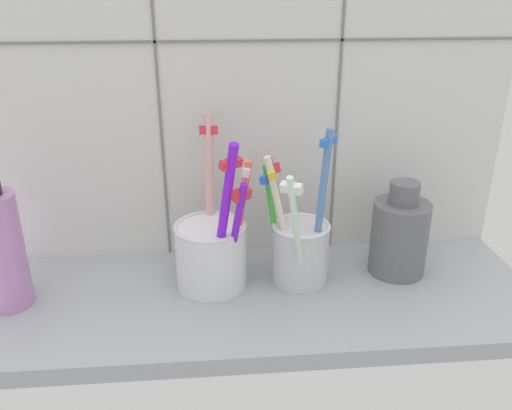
% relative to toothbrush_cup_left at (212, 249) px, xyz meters
% --- Properties ---
extents(counter_slab, '(0.64, 0.22, 0.02)m').
position_rel_toothbrush_cup_left_xyz_m(counter_slab, '(0.05, -0.03, -0.06)').
color(counter_slab, '#9EA3A8').
rests_on(counter_slab, ground).
extents(tile_wall_back, '(0.64, 0.02, 0.45)m').
position_rel_toothbrush_cup_left_xyz_m(tile_wall_back, '(0.05, 0.09, 0.16)').
color(tile_wall_back, silver).
rests_on(tile_wall_back, ground).
extents(toothbrush_cup_left, '(0.09, 0.12, 0.19)m').
position_rel_toothbrush_cup_left_xyz_m(toothbrush_cup_left, '(0.00, 0.00, 0.00)').
color(toothbrush_cup_left, white).
rests_on(toothbrush_cup_left, counter_slab).
extents(toothbrush_cup_right, '(0.08, 0.13, 0.19)m').
position_rel_toothbrush_cup_left_xyz_m(toothbrush_cup_right, '(0.10, -0.00, -0.00)').
color(toothbrush_cup_right, silver).
rests_on(toothbrush_cup_right, counter_slab).
extents(ceramic_vase, '(0.07, 0.07, 0.12)m').
position_rel_toothbrush_cup_left_xyz_m(ceramic_vase, '(0.22, 0.01, 0.00)').
color(ceramic_vase, slate).
rests_on(ceramic_vase, counter_slab).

